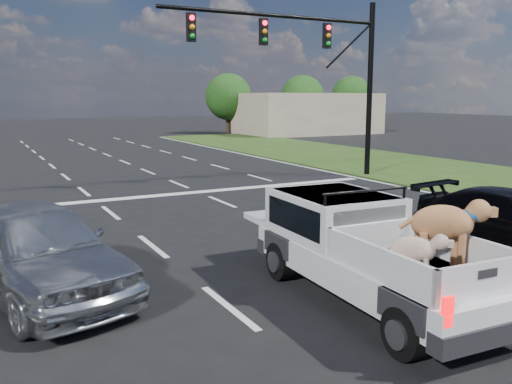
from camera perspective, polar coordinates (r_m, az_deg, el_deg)
ground at (r=9.56m, az=6.84°, el=-10.12°), size 160.00×160.00×0.00m
road_markings at (r=15.19m, az=-7.39°, el=-2.52°), size 17.75×60.00×0.01m
traffic_signal at (r=21.76m, az=6.97°, el=13.73°), size 9.11×0.31×7.00m
building_right at (r=49.49m, az=5.45°, el=8.23°), size 12.00×7.00×3.60m
tree_far_d at (r=50.04m, az=-2.94°, el=9.98°), size 4.20×4.20×5.40m
tree_far_e at (r=53.92m, az=4.91°, el=9.96°), size 4.20×4.20×5.40m
tree_far_f at (r=57.38m, az=10.03°, el=9.84°), size 4.20×4.20×5.40m
pickup_truck at (r=8.97m, az=11.64°, el=-5.82°), size 2.03×4.93×1.82m
silver_sedan at (r=9.70m, az=-22.19°, el=-5.57°), size 3.06×5.01×1.59m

